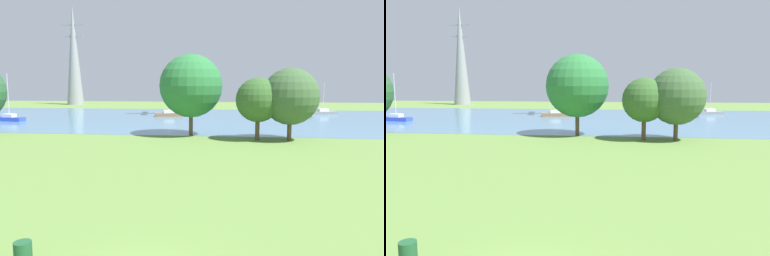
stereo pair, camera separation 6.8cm
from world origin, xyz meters
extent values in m
plane|color=olive|center=(0.00, 22.00, 0.00)|extent=(160.00, 160.00, 0.00)
cylinder|color=#1E512D|center=(-3.92, 1.12, 0.40)|extent=(0.56, 0.56, 0.80)
cube|color=teal|center=(0.00, 50.00, 0.01)|extent=(140.00, 40.00, 0.02)
cube|color=brown|center=(-8.51, 52.72, 0.32)|extent=(5.02, 2.68, 0.60)
cube|color=white|center=(-8.51, 52.72, 0.87)|extent=(2.02, 1.52, 0.50)
cylinder|color=silver|center=(-8.51, 52.72, 3.79)|extent=(0.10, 0.10, 6.33)
cube|color=gray|center=(19.12, 59.40, 0.32)|extent=(5.02, 2.69, 0.60)
cube|color=white|center=(19.12, 59.40, 0.87)|extent=(2.02, 1.53, 0.50)
cylinder|color=silver|center=(19.12, 59.40, 3.27)|extent=(0.10, 0.10, 5.30)
cube|color=blue|center=(-31.51, 42.39, 0.32)|extent=(4.97, 2.21, 0.60)
cube|color=white|center=(-31.51, 42.39, 0.87)|extent=(1.95, 1.36, 0.50)
cylinder|color=silver|center=(-31.51, 42.39, 3.96)|extent=(0.10, 0.10, 6.68)
cylinder|color=brown|center=(-1.98, 30.55, 1.54)|extent=(0.44, 0.44, 3.07)
sphere|color=#2B7339|center=(-1.98, 30.55, 5.51)|extent=(6.97, 6.97, 6.97)
cylinder|color=brown|center=(5.18, 27.90, 1.27)|extent=(0.44, 0.44, 2.55)
sphere|color=#345D29|center=(5.18, 27.90, 4.12)|extent=(4.51, 4.51, 4.51)
cylinder|color=brown|center=(8.41, 28.16, 1.23)|extent=(0.44, 0.44, 2.47)
sphere|color=#3B5C34|center=(8.41, 28.16, 4.48)|extent=(5.75, 5.75, 5.75)
cone|color=gray|center=(-39.90, 84.48, 13.17)|extent=(4.40, 4.40, 26.34)
cube|color=gray|center=(-39.90, 84.48, 21.07)|extent=(6.40, 0.30, 0.30)
cube|color=gray|center=(-39.90, 84.48, 18.07)|extent=(5.20, 0.30, 0.30)
camera|label=1|loc=(2.73, -9.14, 5.85)|focal=33.72mm
camera|label=2|loc=(2.79, -9.13, 5.85)|focal=33.72mm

